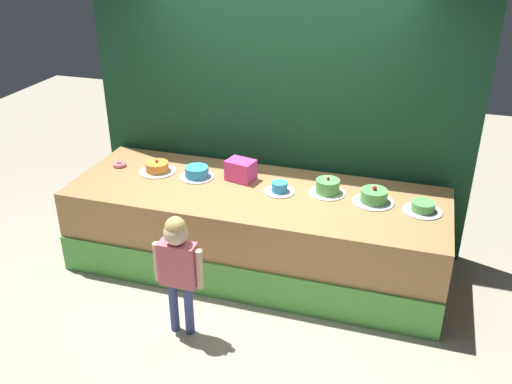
{
  "coord_description": "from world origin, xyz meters",
  "views": [
    {
      "loc": [
        1.34,
        -3.71,
        3.04
      ],
      "look_at": [
        0.07,
        0.35,
        0.9
      ],
      "focal_mm": 39.34,
      "sensor_mm": 36.0,
      "label": 1
    }
  ],
  "objects_px": {
    "pink_box": "(241,170)",
    "cake_center_left": "(280,188)",
    "cake_far_right": "(423,207)",
    "cake_left": "(197,173)",
    "child_figure": "(178,260)",
    "donut": "(120,164)",
    "cake_right": "(374,197)",
    "cake_far_left": "(157,168)",
    "cake_center_right": "(328,187)"
  },
  "relations": [
    {
      "from": "cake_center_right",
      "to": "cake_far_right",
      "type": "distance_m",
      "value": 0.83
    },
    {
      "from": "cake_left",
      "to": "cake_center_right",
      "type": "bearing_deg",
      "value": 1.56
    },
    {
      "from": "pink_box",
      "to": "cake_left",
      "type": "relative_size",
      "value": 0.76
    },
    {
      "from": "child_figure",
      "to": "cake_far_right",
      "type": "distance_m",
      "value": 2.07
    },
    {
      "from": "child_figure",
      "to": "donut",
      "type": "bearing_deg",
      "value": 133.92
    },
    {
      "from": "cake_right",
      "to": "cake_far_left",
      "type": "bearing_deg",
      "value": 179.34
    },
    {
      "from": "cake_center_right",
      "to": "cake_far_right",
      "type": "relative_size",
      "value": 0.99
    },
    {
      "from": "cake_left",
      "to": "cake_center_left",
      "type": "xyz_separation_m",
      "value": [
        0.83,
        -0.07,
        -0.01
      ]
    },
    {
      "from": "cake_far_left",
      "to": "cake_left",
      "type": "height_order",
      "value": "cake_far_left"
    },
    {
      "from": "pink_box",
      "to": "cake_left",
      "type": "distance_m",
      "value": 0.42
    },
    {
      "from": "donut",
      "to": "cake_right",
      "type": "relative_size",
      "value": 0.36
    },
    {
      "from": "cake_center_left",
      "to": "child_figure",
      "type": "bearing_deg",
      "value": -113.34
    },
    {
      "from": "cake_left",
      "to": "cake_center_left",
      "type": "bearing_deg",
      "value": -4.93
    },
    {
      "from": "cake_center_left",
      "to": "cake_far_right",
      "type": "xyz_separation_m",
      "value": [
        1.24,
        0.01,
        -0.0
      ]
    },
    {
      "from": "pink_box",
      "to": "cake_center_left",
      "type": "bearing_deg",
      "value": -19.37
    },
    {
      "from": "donut",
      "to": "child_figure",
      "type": "bearing_deg",
      "value": -46.08
    },
    {
      "from": "cake_far_right",
      "to": "cake_left",
      "type": "bearing_deg",
      "value": 178.19
    },
    {
      "from": "cake_center_left",
      "to": "cake_center_right",
      "type": "height_order",
      "value": "cake_center_right"
    },
    {
      "from": "pink_box",
      "to": "cake_center_left",
      "type": "xyz_separation_m",
      "value": [
        0.41,
        -0.15,
        -0.06
      ]
    },
    {
      "from": "donut",
      "to": "cake_right",
      "type": "xyz_separation_m",
      "value": [
        2.48,
        -0.03,
        0.03
      ]
    },
    {
      "from": "donut",
      "to": "cake_far_right",
      "type": "relative_size",
      "value": 0.39
    },
    {
      "from": "donut",
      "to": "cake_far_right",
      "type": "xyz_separation_m",
      "value": [
        2.89,
        -0.07,
        0.02
      ]
    },
    {
      "from": "cake_left",
      "to": "pink_box",
      "type": "bearing_deg",
      "value": 10.15
    },
    {
      "from": "cake_far_left",
      "to": "cake_left",
      "type": "relative_size",
      "value": 1.08
    },
    {
      "from": "cake_far_right",
      "to": "cake_right",
      "type": "bearing_deg",
      "value": 173.82
    },
    {
      "from": "child_figure",
      "to": "cake_center_right",
      "type": "height_order",
      "value": "child_figure"
    },
    {
      "from": "pink_box",
      "to": "cake_right",
      "type": "xyz_separation_m",
      "value": [
        1.24,
        -0.09,
        -0.04
      ]
    },
    {
      "from": "child_figure",
      "to": "pink_box",
      "type": "relative_size",
      "value": 4.15
    },
    {
      "from": "pink_box",
      "to": "cake_center_right",
      "type": "distance_m",
      "value": 0.83
    },
    {
      "from": "child_figure",
      "to": "cake_center_left",
      "type": "xyz_separation_m",
      "value": [
        0.49,
        1.13,
        0.15
      ]
    },
    {
      "from": "donut",
      "to": "cake_center_right",
      "type": "distance_m",
      "value": 2.07
    },
    {
      "from": "donut",
      "to": "cake_far_left",
      "type": "distance_m",
      "value": 0.41
    },
    {
      "from": "child_figure",
      "to": "cake_far_right",
      "type": "height_order",
      "value": "child_figure"
    },
    {
      "from": "cake_center_left",
      "to": "donut",
      "type": "bearing_deg",
      "value": 177.25
    },
    {
      "from": "cake_center_left",
      "to": "cake_right",
      "type": "distance_m",
      "value": 0.83
    },
    {
      "from": "cake_left",
      "to": "cake_far_right",
      "type": "height_order",
      "value": "cake_left"
    },
    {
      "from": "cake_left",
      "to": "cake_far_right",
      "type": "bearing_deg",
      "value": -1.81
    },
    {
      "from": "child_figure",
      "to": "cake_far_right",
      "type": "xyz_separation_m",
      "value": [
        1.73,
        1.14,
        0.15
      ]
    },
    {
      "from": "donut",
      "to": "cake_far_left",
      "type": "height_order",
      "value": "cake_far_left"
    },
    {
      "from": "pink_box",
      "to": "cake_center_right",
      "type": "bearing_deg",
      "value": -2.79
    },
    {
      "from": "pink_box",
      "to": "cake_right",
      "type": "bearing_deg",
      "value": -4.36
    },
    {
      "from": "cake_center_left",
      "to": "cake_right",
      "type": "bearing_deg",
      "value": 3.52
    },
    {
      "from": "child_figure",
      "to": "cake_center_left",
      "type": "bearing_deg",
      "value": 66.66
    },
    {
      "from": "donut",
      "to": "cake_far_right",
      "type": "distance_m",
      "value": 2.89
    },
    {
      "from": "pink_box",
      "to": "cake_right",
      "type": "distance_m",
      "value": 1.24
    },
    {
      "from": "pink_box",
      "to": "cake_center_left",
      "type": "relative_size",
      "value": 0.91
    },
    {
      "from": "cake_far_left",
      "to": "cake_far_right",
      "type": "bearing_deg",
      "value": -1.59
    },
    {
      "from": "child_figure",
      "to": "pink_box",
      "type": "xyz_separation_m",
      "value": [
        0.07,
        1.27,
        0.21
      ]
    },
    {
      "from": "child_figure",
      "to": "cake_center_left",
      "type": "distance_m",
      "value": 1.24
    },
    {
      "from": "child_figure",
      "to": "cake_left",
      "type": "xyz_separation_m",
      "value": [
        -0.34,
        1.2,
        0.16
      ]
    }
  ]
}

